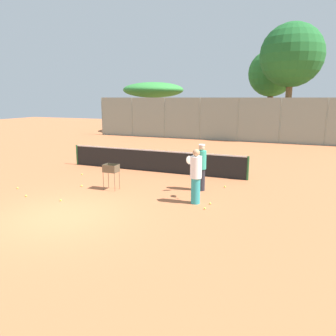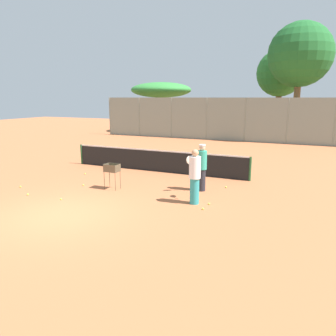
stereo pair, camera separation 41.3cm
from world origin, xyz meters
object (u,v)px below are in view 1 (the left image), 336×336
Objects in this scene: player_white_outfit at (201,167)px; parked_car at (223,130)px; tennis_net at (153,160)px; player_red_cap at (196,176)px; ball_cart at (111,170)px.

player_white_outfit is 18.13m from parked_car.
tennis_net is 5.21m from player_red_cap.
player_red_cap is at bearing 48.41° from player_white_outfit.
player_red_cap is (3.40, -3.93, 0.41)m from tennis_net.
tennis_net is at bearing -89.44° from parked_car.
player_red_cap is 3.62m from ball_cart.
ball_cart is at bearing 76.22° from player_red_cap.
ball_cart is at bearing -31.86° from player_white_outfit.
player_white_outfit is at bearing -36.78° from tennis_net.
player_red_cap reaches higher than tennis_net.
parked_car is (0.05, 19.05, -0.11)m from ball_cart.
player_white_outfit reaches higher than tennis_net.
player_red_cap is at bearing -79.64° from parked_car.
player_red_cap is (0.30, -1.61, 0.03)m from player_white_outfit.
ball_cart is (-3.30, -1.22, -0.17)m from player_white_outfit.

